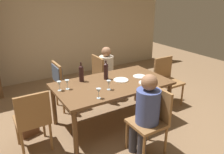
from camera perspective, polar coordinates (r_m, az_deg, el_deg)
The scene contains 20 objects.
ground_plane at distance 4.00m, azimuth 0.00°, elevation -11.20°, with size 10.00×10.00×0.00m, color #846647.
rear_room_partition at distance 5.94m, azimuth -14.15°, elevation 12.73°, with size 6.40×0.12×2.70m, color tan.
dining_table at distance 3.70m, azimuth 0.00°, elevation -2.53°, with size 1.85×1.04×0.73m.
chair_far_right at distance 4.62m, azimuth -2.34°, elevation 0.68°, with size 0.44×0.44×0.92m.
chair_near at distance 3.16m, azimuth 10.07°, elevation -9.78°, with size 0.44×0.44×0.92m.
chair_far_left at distance 4.28m, azimuth -12.56°, elevation -0.65°, with size 0.46×0.44×0.92m.
chair_right_end at distance 4.57m, azimuth 13.51°, elevation -0.14°, with size 0.44×0.44×0.92m.
chair_left_end at distance 3.26m, azimuth -19.38°, elevation -9.64°, with size 0.44×0.44×0.92m.
person_woman_host at distance 4.64m, azimuth -1.15°, elevation 2.13°, with size 0.33×0.29×1.09m.
person_man_bearded at distance 3.02m, azimuth 8.59°, elevation -8.23°, with size 0.36×0.32×1.16m.
wine_bottle_tall_green at distance 3.77m, azimuth -1.58°, elevation 1.59°, with size 0.08×0.08×0.32m.
wine_bottle_dark_red at distance 3.71m, azimuth -7.75°, elevation 1.01°, with size 0.08×0.08×0.33m.
wine_glass_near_left at distance 3.43m, azimuth -13.19°, elevation -1.72°, with size 0.07×0.07×0.15m.
wine_glass_centre at distance 3.38m, azimuth -0.82°, elevation -1.55°, with size 0.07×0.07×0.15m.
wine_glass_near_right at distance 3.11m, azimuth -3.41°, elevation -3.62°, with size 0.07×0.07×0.15m.
wine_glass_far at distance 3.46m, azimuth -11.25°, elevation -1.38°, with size 0.07×0.07×0.15m.
dinner_plate_host at distance 3.69m, azimuth 8.82°, elevation -1.48°, with size 0.27×0.27×0.01m, color silver.
dinner_plate_guest_left at distance 3.77m, azimuth 2.26°, elevation -0.75°, with size 0.25×0.25×0.01m, color white.
dinner_plate_guest_right at distance 3.95m, azimuth 6.95°, elevation 0.15°, with size 0.22×0.22×0.01m, color white.
handbag at distance 3.85m, azimuth -20.12°, elevation -12.15°, with size 0.28×0.12×0.22m, color brown.
Camera 1 is at (-1.77, -2.90, 2.12)m, focal length 36.26 mm.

